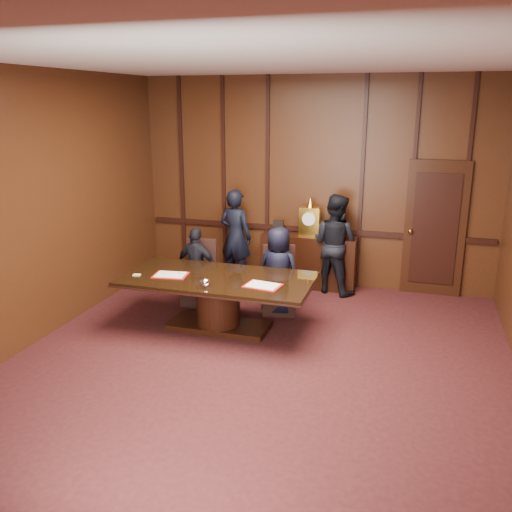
# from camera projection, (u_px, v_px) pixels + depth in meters

# --- Properties ---
(room) EXTENTS (7.00, 7.04, 3.50)m
(room) POSITION_uv_depth(u_px,v_px,m) (261.00, 228.00, 6.00)
(room) COLOR #340E12
(room) RESTS_ON ground
(sideboard) EXTENTS (1.60, 0.45, 1.54)m
(sideboard) POSITION_uv_depth(u_px,v_px,m) (309.00, 259.00, 9.24)
(sideboard) COLOR black
(sideboard) RESTS_ON ground
(conference_table) EXTENTS (2.62, 1.32, 0.76)m
(conference_table) POSITION_uv_depth(u_px,v_px,m) (218.00, 294.00, 7.48)
(conference_table) COLOR black
(conference_table) RESTS_ON ground
(folder_left) EXTENTS (0.50, 0.39, 0.02)m
(folder_left) POSITION_uv_depth(u_px,v_px,m) (171.00, 275.00, 7.47)
(folder_left) COLOR red
(folder_left) RESTS_ON conference_table
(folder_right) EXTENTS (0.50, 0.39, 0.02)m
(folder_right) POSITION_uv_depth(u_px,v_px,m) (263.00, 286.00, 7.04)
(folder_right) COLOR red
(folder_right) RESTS_ON conference_table
(inkstand) EXTENTS (0.20, 0.14, 0.12)m
(inkstand) POSITION_uv_depth(u_px,v_px,m) (205.00, 283.00, 6.98)
(inkstand) COLOR white
(inkstand) RESTS_ON conference_table
(notepad) EXTENTS (0.11, 0.09, 0.01)m
(notepad) POSITION_uv_depth(u_px,v_px,m) (137.00, 275.00, 7.47)
(notepad) COLOR #E1E06E
(notepad) RESTS_ON conference_table
(chair_left) EXTENTS (0.52, 0.52, 0.99)m
(chair_left) POSITION_uv_depth(u_px,v_px,m) (199.00, 285.00, 8.53)
(chair_left) COLOR black
(chair_left) RESTS_ON ground
(chair_right) EXTENTS (0.59, 0.59, 0.99)m
(chair_right) POSITION_uv_depth(u_px,v_px,m) (279.00, 293.00, 8.16)
(chair_right) COLOR black
(chair_right) RESTS_ON ground
(signatory_left) EXTENTS (0.75, 0.40, 1.22)m
(signatory_left) POSITION_uv_depth(u_px,v_px,m) (197.00, 267.00, 8.37)
(signatory_left) COLOR black
(signatory_left) RESTS_ON ground
(signatory_right) EXTENTS (0.71, 0.52, 1.33)m
(signatory_right) POSITION_uv_depth(u_px,v_px,m) (278.00, 271.00, 7.99)
(signatory_right) COLOR black
(signatory_right) RESTS_ON ground
(witness_left) EXTENTS (0.68, 0.52, 1.65)m
(witness_left) POSITION_uv_depth(u_px,v_px,m) (236.00, 237.00, 9.35)
(witness_left) COLOR black
(witness_left) RESTS_ON ground
(witness_right) EXTENTS (0.98, 0.88, 1.65)m
(witness_right) POSITION_uv_depth(u_px,v_px,m) (335.00, 244.00, 8.87)
(witness_right) COLOR black
(witness_right) RESTS_ON ground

